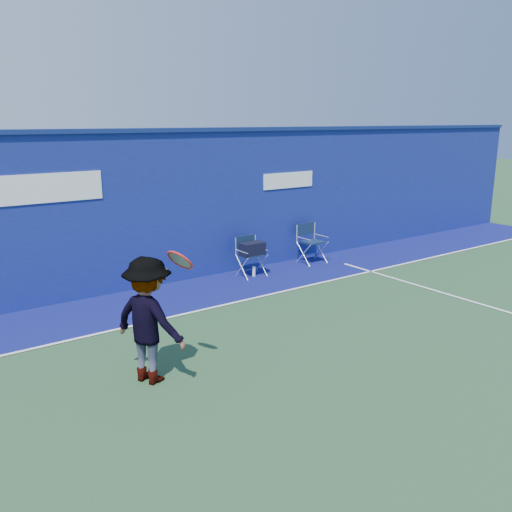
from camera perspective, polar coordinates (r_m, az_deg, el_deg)
ground at (r=7.01m, az=5.98°, el=-13.43°), size 80.00×80.00×0.00m
stadium_wall at (r=10.79m, az=-12.43°, el=4.84°), size 24.00×0.50×3.08m
out_of_bounds_strip at (r=10.19m, az=-9.48°, el=-4.54°), size 24.00×1.80×0.01m
court_lines at (r=7.42m, az=2.85°, el=-11.64°), size 24.00×12.00×0.01m
directors_chair_left at (r=11.46m, az=-0.47°, el=-0.41°), size 0.51×0.45×0.85m
directors_chair_right at (r=12.62m, az=5.88°, el=0.57°), size 0.54×0.49×0.91m
water_bottle at (r=11.48m, az=-0.23°, el=-1.63°), size 0.07×0.07×0.22m
tennis_player at (r=6.92m, az=-11.20°, el=-6.61°), size 1.07×1.20×1.70m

